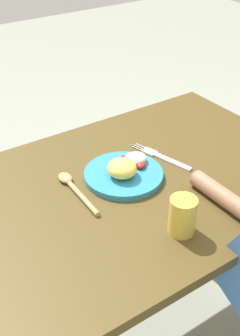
{
  "coord_description": "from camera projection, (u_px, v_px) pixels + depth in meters",
  "views": [
    {
      "loc": [
        -0.57,
        -0.79,
        1.4
      ],
      "look_at": [
        0.0,
        0.06,
        0.71
      ],
      "focal_mm": 47.01,
      "sensor_mm": 36.0,
      "label": 1
    }
  ],
  "objects": [
    {
      "name": "plate",
      "position": [
        125.0,
        171.0,
        1.22
      ],
      "size": [
        0.22,
        0.22,
        0.06
      ],
      "color": "teal",
      "rests_on": "dining_table"
    },
    {
      "name": "fork",
      "position": [
        163.0,
        158.0,
        1.31
      ],
      "size": [
        0.07,
        0.21,
        0.01
      ],
      "rotation": [
        0.0,
        0.0,
        1.83
      ],
      "color": "silver",
      "rests_on": "dining_table"
    },
    {
      "name": "dining_table",
      "position": [
        130.0,
        219.0,
        1.28
      ],
      "size": [
        1.1,
        0.72,
        0.69
      ],
      "color": "#4C3B19",
      "rests_on": "ground_plane"
    },
    {
      "name": "spoon",
      "position": [
        73.0,
        187.0,
        1.18
      ],
      "size": [
        0.04,
        0.21,
        0.02
      ],
      "rotation": [
        0.0,
        0.0,
        1.53
      ],
      "color": "tan",
      "rests_on": "dining_table"
    },
    {
      "name": "drinking_cup",
      "position": [
        182.0,
        216.0,
        1.02
      ],
      "size": [
        0.07,
        0.07,
        0.1
      ],
      "primitive_type": "cylinder",
      "color": "gold",
      "rests_on": "dining_table"
    }
  ]
}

